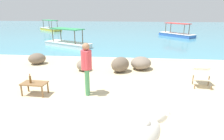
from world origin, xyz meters
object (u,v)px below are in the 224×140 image
object	(u,v)px
bottle	(30,79)
person_standing	(87,65)
deck_chair_near	(202,75)
low_bench_table	(34,85)
boat_yellow	(51,28)
boat_white	(68,43)
boat_blue	(177,34)

from	to	relation	value
bottle	person_standing	xyz separation A→B (m)	(1.72, 0.24, 0.44)
bottle	deck_chair_near	world-z (taller)	bottle
low_bench_table	deck_chair_near	bearing A→B (deg)	16.92
boat_yellow	person_standing	bearing A→B (deg)	155.88
deck_chair_near	person_standing	bearing A→B (deg)	-67.02
deck_chair_near	boat_yellow	bearing A→B (deg)	-137.58
low_bench_table	deck_chair_near	xyz separation A→B (m)	(5.40, 1.33, 0.05)
deck_chair_near	boat_yellow	xyz separation A→B (m)	(-12.73, 17.51, -0.13)
low_bench_table	deck_chair_near	world-z (taller)	deck_chair_near
low_bench_table	boat_yellow	xyz separation A→B (m)	(-7.33, 18.84, -0.08)
low_bench_table	boat_white	distance (m)	8.39
bottle	boat_white	distance (m)	8.40
bottle	person_standing	size ratio (longest dim) A/B	0.18
low_bench_table	bottle	world-z (taller)	bottle
bottle	boat_yellow	size ratio (longest dim) A/B	0.08
boat_blue	low_bench_table	bearing A→B (deg)	-67.22
low_bench_table	boat_blue	world-z (taller)	boat_blue
boat_white	boat_yellow	world-z (taller)	same
boat_white	boat_blue	size ratio (longest dim) A/B	1.07
low_bench_table	boat_blue	distance (m)	16.35
person_standing	boat_yellow	distance (m)	20.69
low_bench_table	boat_white	world-z (taller)	boat_white
boat_white	boat_yellow	xyz separation A→B (m)	(-5.70, 10.62, 0.00)
person_standing	boat_white	size ratio (longest dim) A/B	0.43
low_bench_table	boat_blue	size ratio (longest dim) A/B	0.22
person_standing	boat_yellow	bearing A→B (deg)	100.28
bottle	deck_chair_near	bearing A→B (deg)	13.90
boat_white	boat_blue	xyz separation A→B (m)	(8.90, 6.42, 0.00)
bottle	boat_white	xyz separation A→B (m)	(-1.53, 8.26, -0.26)
bottle	boat_white	size ratio (longest dim) A/B	0.08
boat_yellow	deck_chair_near	bearing A→B (deg)	166.24
deck_chair_near	boat_yellow	size ratio (longest dim) A/B	0.23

